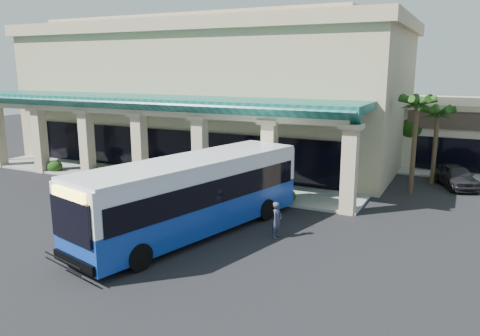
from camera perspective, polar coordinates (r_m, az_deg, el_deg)
The scene contains 9 objects.
ground at distance 23.01m, azimuth -5.03°, elevation -7.06°, with size 110.00×110.00×0.00m, color black.
main_building at distance 39.62m, azimuth -3.12°, elevation 9.46°, with size 30.80×14.80×11.35m, color tan, non-canonical shape.
arcade at distance 32.21m, azimuth -11.09°, elevation 3.56°, with size 30.00×6.20×5.70m, color #0D514A, non-canonical shape.
palm_0 at distance 29.97m, azimuth 20.49°, elevation 3.25°, with size 2.40×2.40×6.60m, color #18390F, non-canonical shape.
palm_1 at distance 32.92m, azimuth 22.73°, elevation 3.11°, with size 2.40×2.40×5.80m, color #18390F, non-canonical shape.
broadleaf_tree at distance 38.08m, azimuth 20.18°, elevation 3.67°, with size 2.60×2.60×4.81m, color black, non-canonical shape.
transit_bus at distance 21.49m, azimuth -5.69°, elevation -3.51°, with size 2.96×12.72×3.55m, color #12399C, non-canonical shape.
pedestrian at distance 21.27m, azimuth 4.53°, elevation -6.33°, with size 0.60×0.40×1.65m, color #343753.
car_silver at distance 33.00m, azimuth 24.83°, elevation -0.88°, with size 1.75×4.35×1.48m, color black.
Camera 1 is at (11.33, -18.53, 7.58)m, focal length 35.00 mm.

